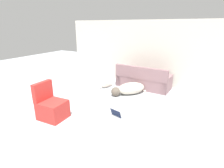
{
  "coord_description": "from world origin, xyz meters",
  "views": [
    {
      "loc": [
        2.39,
        -2.27,
        2.29
      ],
      "look_at": [
        0.13,
        1.77,
        0.72
      ],
      "focal_mm": 28.0,
      "sensor_mm": 36.0,
      "label": 1
    }
  ],
  "objects_px": {
    "cat": "(107,86)",
    "couch": "(143,81)",
    "dog": "(129,89)",
    "laptop_open": "(114,116)",
    "book_cream": "(89,108)",
    "side_chair": "(51,107)"
  },
  "relations": [
    {
      "from": "cat",
      "to": "couch",
      "type": "bearing_deg",
      "value": -41.03
    },
    {
      "from": "couch",
      "to": "cat",
      "type": "distance_m",
      "value": 1.41
    },
    {
      "from": "dog",
      "to": "laptop_open",
      "type": "relative_size",
      "value": 3.13
    },
    {
      "from": "dog",
      "to": "cat",
      "type": "xyz_separation_m",
      "value": [
        -1.05,
        0.22,
        -0.13
      ]
    },
    {
      "from": "dog",
      "to": "book_cream",
      "type": "relative_size",
      "value": 6.04
    },
    {
      "from": "book_cream",
      "to": "dog",
      "type": "bearing_deg",
      "value": 70.08
    },
    {
      "from": "couch",
      "to": "side_chair",
      "type": "relative_size",
      "value": 2.17
    },
    {
      "from": "dog",
      "to": "cat",
      "type": "height_order",
      "value": "dog"
    },
    {
      "from": "couch",
      "to": "cat",
      "type": "bearing_deg",
      "value": 30.71
    },
    {
      "from": "cat",
      "to": "side_chair",
      "type": "xyz_separation_m",
      "value": [
        -0.02,
        -2.71,
        0.24
      ]
    },
    {
      "from": "couch",
      "to": "book_cream",
      "type": "xyz_separation_m",
      "value": [
        -0.75,
        -2.45,
        -0.27
      ]
    },
    {
      "from": "couch",
      "to": "dog",
      "type": "bearing_deg",
      "value": 81.06
    },
    {
      "from": "cat",
      "to": "laptop_open",
      "type": "distance_m",
      "value": 2.4
    },
    {
      "from": "cat",
      "to": "laptop_open",
      "type": "height_order",
      "value": "laptop_open"
    },
    {
      "from": "laptop_open",
      "to": "book_cream",
      "type": "xyz_separation_m",
      "value": [
        -0.92,
        0.16,
        -0.07
      ]
    },
    {
      "from": "couch",
      "to": "laptop_open",
      "type": "height_order",
      "value": "couch"
    },
    {
      "from": "couch",
      "to": "dog",
      "type": "height_order",
      "value": "couch"
    },
    {
      "from": "cat",
      "to": "side_chair",
      "type": "relative_size",
      "value": 0.65
    },
    {
      "from": "book_cream",
      "to": "side_chair",
      "type": "distance_m",
      "value": 1.08
    },
    {
      "from": "cat",
      "to": "side_chair",
      "type": "height_order",
      "value": "side_chair"
    },
    {
      "from": "laptop_open",
      "to": "cat",
      "type": "bearing_deg",
      "value": 138.41
    },
    {
      "from": "side_chair",
      "to": "couch",
      "type": "bearing_deg",
      "value": -23.37
    }
  ]
}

